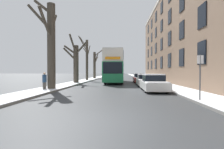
# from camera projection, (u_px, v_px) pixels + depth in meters

# --- Properties ---
(ground_plane) EXTENTS (320.00, 320.00, 0.00)m
(ground_plane) POSITION_uv_depth(u_px,v_px,m) (98.00, 121.00, 5.78)
(ground_plane) COLOR #303335
(sidewalk_left) EXTENTS (2.38, 130.00, 0.16)m
(sidewalk_left) POSITION_uv_depth(u_px,v_px,m) (102.00, 76.00, 59.01)
(sidewalk_left) COLOR slate
(sidewalk_left) RESTS_ON ground
(sidewalk_right) EXTENTS (2.38, 130.00, 0.16)m
(sidewalk_right) POSITION_uv_depth(u_px,v_px,m) (137.00, 76.00, 58.36)
(sidewalk_right) COLOR slate
(sidewalk_right) RESTS_ON ground
(terrace_facade_right) EXTENTS (9.10, 41.30, 14.08)m
(terrace_facade_right) POSITION_uv_depth(u_px,v_px,m) (198.00, 33.00, 24.45)
(terrace_facade_right) COLOR #7A604C
(terrace_facade_right) RESTS_ON ground
(bare_tree_left_0) EXTENTS (2.73, 3.97, 8.01)m
(bare_tree_left_0) POSITION_uv_depth(u_px,v_px,m) (50.00, 43.00, 15.43)
(bare_tree_left_0) COLOR #423A30
(bare_tree_left_0) RESTS_ON ground
(bare_tree_left_1) EXTENTS (3.45, 1.80, 6.65)m
(bare_tree_left_1) POSITION_uv_depth(u_px,v_px,m) (76.00, 62.00, 24.05)
(bare_tree_left_1) COLOR #423A30
(bare_tree_left_1) RESTS_ON ground
(bare_tree_left_2) EXTENTS (2.13, 1.70, 8.31)m
(bare_tree_left_2) POSITION_uv_depth(u_px,v_px,m) (87.00, 58.00, 31.86)
(bare_tree_left_2) COLOR #423A30
(bare_tree_left_2) RESTS_ON ground
(bare_tree_left_3) EXTENTS (2.95, 3.86, 7.23)m
(bare_tree_left_3) POSITION_uv_depth(u_px,v_px,m) (95.00, 64.00, 40.16)
(bare_tree_left_3) COLOR #423A30
(bare_tree_left_3) RESTS_ON ground
(double_decker_bus) EXTENTS (2.60, 11.79, 4.55)m
(double_decker_bus) POSITION_uv_depth(u_px,v_px,m) (115.00, 66.00, 26.59)
(double_decker_bus) COLOR #1E7A47
(double_decker_bus) RESTS_ON ground
(parked_car_0) EXTENTS (1.87, 4.52, 1.44)m
(parked_car_0) POSITION_uv_depth(u_px,v_px,m) (154.00, 83.00, 14.87)
(parked_car_0) COLOR silver
(parked_car_0) RESTS_ON ground
(parked_car_1) EXTENTS (1.81, 4.10, 1.35)m
(parked_car_1) POSITION_uv_depth(u_px,v_px,m) (145.00, 80.00, 20.34)
(parked_car_1) COLOR silver
(parked_car_1) RESTS_ON ground
(parked_car_2) EXTENTS (1.80, 4.24, 1.40)m
(parked_car_2) POSITION_uv_depth(u_px,v_px,m) (139.00, 78.00, 26.69)
(parked_car_2) COLOR maroon
(parked_car_2) RESTS_ON ground
(oncoming_van) EXTENTS (1.99, 5.69, 2.39)m
(oncoming_van) POSITION_uv_depth(u_px,v_px,m) (111.00, 73.00, 47.96)
(oncoming_van) COLOR white
(oncoming_van) RESTS_ON ground
(pedestrian_left_sidewalk) EXTENTS (0.35, 0.35, 1.59)m
(pedestrian_left_sidewalk) POSITION_uv_depth(u_px,v_px,m) (44.00, 81.00, 14.85)
(pedestrian_left_sidewalk) COLOR #4C4742
(pedestrian_left_sidewalk) RESTS_ON ground
(street_sign_post) EXTENTS (0.32, 0.07, 2.53)m
(street_sign_post) POSITION_uv_depth(u_px,v_px,m) (200.00, 75.00, 9.11)
(street_sign_post) COLOR #4C4F54
(street_sign_post) RESTS_ON ground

